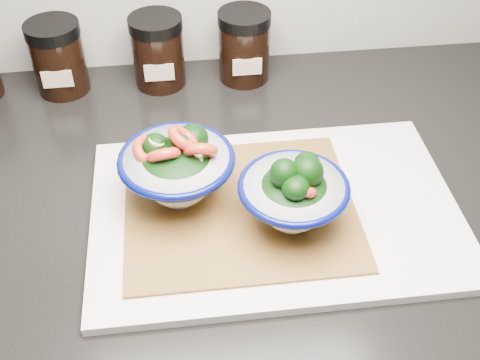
{
  "coord_description": "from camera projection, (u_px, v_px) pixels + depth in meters",
  "views": [
    {
      "loc": [
        0.02,
        0.86,
        1.44
      ],
      "look_at": [
        0.08,
        1.38,
        0.96
      ],
      "focal_mm": 45.0,
      "sensor_mm": 36.0,
      "label": 1
    }
  ],
  "objects": [
    {
      "name": "countertop",
      "position": [
        173.0,
        193.0,
        0.8
      ],
      "size": [
        3.5,
        0.6,
        0.04
      ],
      "primitive_type": "cube",
      "color": "black",
      "rests_on": "cabinet"
    },
    {
      "name": "cutting_board",
      "position": [
        275.0,
        211.0,
        0.74
      ],
      "size": [
        0.45,
        0.3,
        0.01
      ],
      "primitive_type": "cube",
      "color": "silver",
      "rests_on": "countertop"
    },
    {
      "name": "bamboo_mat",
      "position": [
        240.0,
        208.0,
        0.74
      ],
      "size": [
        0.28,
        0.24,
        0.0
      ],
      "primitive_type": "cube",
      "color": "#9D692F",
      "rests_on": "cutting_board"
    },
    {
      "name": "bowl_left",
      "position": [
        177.0,
        169.0,
        0.72
      ],
      "size": [
        0.14,
        0.14,
        0.11
      ],
      "rotation": [
        0.0,
        0.0,
        -0.2
      ],
      "color": "white",
      "rests_on": "bamboo_mat"
    },
    {
      "name": "bowl_right",
      "position": [
        294.0,
        195.0,
        0.69
      ],
      "size": [
        0.13,
        0.13,
        0.09
      ],
      "rotation": [
        0.0,
        0.0,
        0.19
      ],
      "color": "white",
      "rests_on": "bamboo_mat"
    },
    {
      "name": "spice_jar_b",
      "position": [
        58.0,
        57.0,
        0.91
      ],
      "size": [
        0.08,
        0.08,
        0.11
      ],
      "color": "black",
      "rests_on": "countertop"
    },
    {
      "name": "spice_jar_c",
      "position": [
        158.0,
        51.0,
        0.93
      ],
      "size": [
        0.08,
        0.08,
        0.11
      ],
      "color": "black",
      "rests_on": "countertop"
    },
    {
      "name": "spice_jar_d",
      "position": [
        244.0,
        46.0,
        0.94
      ],
      "size": [
        0.08,
        0.08,
        0.11
      ],
      "color": "black",
      "rests_on": "countertop"
    }
  ]
}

